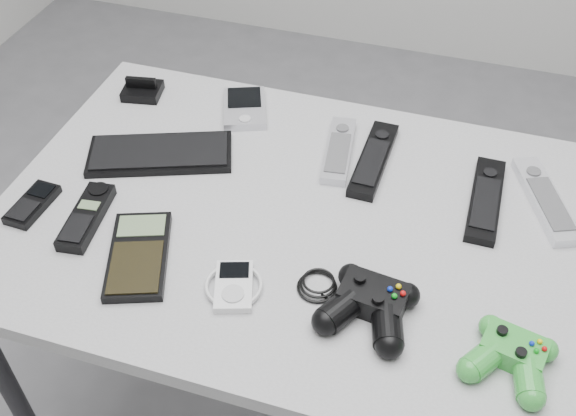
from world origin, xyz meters
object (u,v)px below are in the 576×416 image
(desk, at_px, (315,245))
(controller_green, at_px, (511,355))
(remote_black_a, at_px, (374,159))
(remote_silver_a, at_px, (339,149))
(pda, at_px, (245,107))
(controller_black, at_px, (370,303))
(calculator, at_px, (138,255))
(pda_keyboard, at_px, (160,153))
(remote_black_b, at_px, (486,199))
(cordless_handset, at_px, (86,216))
(remote_silver_b, at_px, (545,199))
(mp3_player, at_px, (234,286))
(mobile_phone, at_px, (32,204))

(desk, relative_size, controller_green, 8.47)
(remote_black_a, bearing_deg, remote_silver_a, 175.28)
(pda, xyz_separation_m, controller_black, (0.35, -0.42, 0.01))
(desk, height_order, remote_silver_a, remote_silver_a)
(pda, bearing_deg, calculator, -114.68)
(pda, bearing_deg, pda_keyboard, -140.68)
(remote_black_b, bearing_deg, cordless_handset, -158.61)
(pda, xyz_separation_m, remote_silver_b, (0.58, -0.10, 0.00))
(mp3_player, height_order, controller_green, controller_green)
(pda_keyboard, bearing_deg, remote_silver_b, -13.93)
(pda, xyz_separation_m, remote_silver_a, (0.21, -0.07, -0.00))
(mobile_phone, bearing_deg, remote_black_b, 20.96)
(mobile_phone, xyz_separation_m, mp3_player, (0.39, -0.06, -0.00))
(pda_keyboard, relative_size, controller_black, 1.13)
(pda_keyboard, height_order, remote_silver_b, remote_silver_b)
(desk, xyz_separation_m, mp3_player, (-0.08, -0.18, 0.07))
(remote_silver_b, bearing_deg, remote_black_a, 154.09)
(pda_keyboard, relative_size, cordless_handset, 1.76)
(cordless_handset, bearing_deg, desk, 10.80)
(mobile_phone, relative_size, calculator, 0.58)
(remote_black_b, xyz_separation_m, controller_green, (0.06, -0.32, 0.01))
(cordless_handset, xyz_separation_m, controller_green, (0.69, -0.07, 0.01))
(remote_silver_a, bearing_deg, remote_silver_b, -11.33)
(pda_keyboard, height_order, calculator, calculator)
(remote_silver_b, height_order, mp3_player, remote_silver_b)
(remote_black_b, bearing_deg, controller_black, -115.60)
(pda_keyboard, height_order, remote_silver_a, remote_silver_a)
(pda_keyboard, bearing_deg, remote_black_b, -15.67)
(remote_black_a, distance_m, controller_black, 0.34)
(remote_black_b, height_order, controller_black, controller_black)
(pda, bearing_deg, remote_black_b, -35.95)
(remote_silver_a, height_order, remote_black_b, same)
(pda, xyz_separation_m, mobile_phone, (-0.25, -0.37, -0.00))
(remote_black_a, bearing_deg, remote_silver_b, -1.88)
(remote_silver_b, height_order, calculator, remote_silver_b)
(pda_keyboard, xyz_separation_m, remote_black_a, (0.38, 0.10, 0.00))
(controller_green, bearing_deg, cordless_handset, -173.49)
(remote_black_a, distance_m, cordless_handset, 0.52)
(remote_silver_a, distance_m, remote_black_b, 0.28)
(mobile_phone, bearing_deg, remote_silver_a, 35.43)
(desk, bearing_deg, controller_black, -52.08)
(cordless_handset, bearing_deg, controller_black, -12.33)
(mobile_phone, height_order, controller_green, controller_green)
(remote_silver_b, xyz_separation_m, controller_green, (-0.04, -0.35, 0.01))
(pda, distance_m, mobile_phone, 0.45)
(pda_keyboard, height_order, controller_black, controller_black)
(remote_silver_a, relative_size, remote_black_a, 0.87)
(calculator, bearing_deg, pda, 66.43)
(remote_silver_a, distance_m, calculator, 0.42)
(remote_black_b, xyz_separation_m, mp3_player, (-0.35, -0.31, -0.00))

